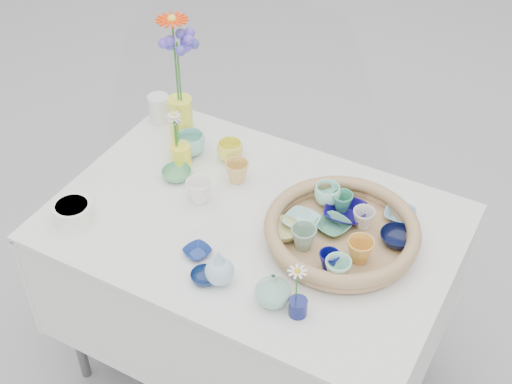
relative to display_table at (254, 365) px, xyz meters
The scene contains 34 objects.
ground 0.00m from the display_table, ahead, with size 80.00×80.00×0.00m, color #A0A0A0.
display_table is the anchor object (origin of this frame).
wicker_tray 0.85m from the display_table, 10.12° to the left, with size 0.47×0.47×0.08m, color #947148, non-canonical shape.
tray_ceramic_0 0.85m from the display_table, 29.21° to the left, with size 0.13×0.13×0.03m, color #0D0751.
tray_ceramic_1 0.92m from the display_table, 14.27° to the left, with size 0.11×0.11×0.03m, color black.
tray_ceramic_2 0.90m from the display_table, ahead, with size 0.08×0.08×0.08m, color gold.
tray_ceramic_3 0.83m from the display_table, 15.82° to the left, with size 0.10×0.10×0.02m, color #468766.
tray_ceramic_4 0.84m from the display_table, 12.39° to the right, with size 0.08×0.08×0.07m, color #82A38C.
tray_ceramic_5 0.81m from the display_table, 15.25° to the left, with size 0.11×0.11×0.03m, color #92D1C7.
tray_ceramic_6 0.85m from the display_table, 44.53° to the left, with size 0.08×0.08×0.07m, color #B5FBE4.
tray_ceramic_7 0.88m from the display_table, 21.50° to the left, with size 0.07×0.07×0.06m, color silver.
tray_ceramic_8 0.92m from the display_table, 28.42° to the left, with size 0.10×0.10×0.02m, color #74A7C7.
tray_ceramic_9 0.87m from the display_table, 15.63° to the right, with size 0.06×0.06×0.06m, color #0A0C6A.
tray_ceramic_10 0.81m from the display_table, 12.78° to the right, with size 0.11×0.11×0.03m, color #D5CB7D.
tray_ceramic_11 0.89m from the display_table, 18.22° to the right, with size 0.08×0.08×0.07m, color #A0E1C1.
tray_ceramic_12 0.86m from the display_table, 35.68° to the left, with size 0.07×0.07×0.06m, color #388E6A.
loose_ceramic_0 0.86m from the display_table, 133.01° to the left, with size 0.09×0.09×0.07m, color #F1E748.
loose_ceramic_1 0.83m from the display_table, 133.63° to the left, with size 0.08×0.08×0.07m, color #DAB05B.
loose_ceramic_2 0.85m from the display_table, 169.06° to the left, with size 0.10×0.10×0.03m, color #56A06C.
loose_ceramic_3 0.83m from the display_table, behind, with size 0.08×0.08×0.08m, color white.
loose_ceramic_4 0.81m from the display_table, 109.96° to the right, with size 0.08×0.08×0.02m, color navy.
loose_ceramic_5 0.90m from the display_table, 150.64° to the left, with size 0.10×0.10×0.08m, color #88D0C7.
loose_ceramic_6 0.83m from the display_table, 90.35° to the right, with size 0.08×0.08×0.03m, color navy.
fluted_bowl 0.98m from the display_table, 151.60° to the right, with size 0.12×0.12×0.06m, color white, non-canonical shape.
bud_vase_paleblue 0.87m from the display_table, 81.43° to the right, with size 0.08×0.08×0.13m, color #A1C7D7, non-canonical shape.
bud_vase_seafoam 0.88m from the display_table, 51.59° to the right, with size 0.10×0.10×0.11m, color #85BCA3.
bud_vase_cobalt 0.88m from the display_table, 42.82° to the right, with size 0.05×0.05×0.05m, color navy.
single_daisy 0.94m from the display_table, 42.67° to the right, with size 0.06×0.06×0.12m, color white, non-canonical shape.
tall_vase_yellow 0.99m from the display_table, 148.64° to the left, with size 0.09×0.09×0.16m, color #EEF23C.
gerbera 1.20m from the display_table, 148.95° to the left, with size 0.12×0.12×0.32m, color #FF3302, non-canonical shape.
hydrangea 1.16m from the display_table, 148.32° to the left, with size 0.09×0.09×0.31m, color #4948A5, non-canonical shape.
white_pitcher 1.04m from the display_table, 151.19° to the left, with size 0.11×0.08×0.10m, color silver, non-canonical shape.
daisy_cup 0.89m from the display_table, 159.27° to the left, with size 0.07×0.07×0.08m, color yellow.
daisy_posy 0.98m from the display_table, 158.83° to the left, with size 0.07×0.07×0.13m, color white, non-canonical shape.
Camera 1 is at (0.80, -1.43, 2.30)m, focal length 50.00 mm.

